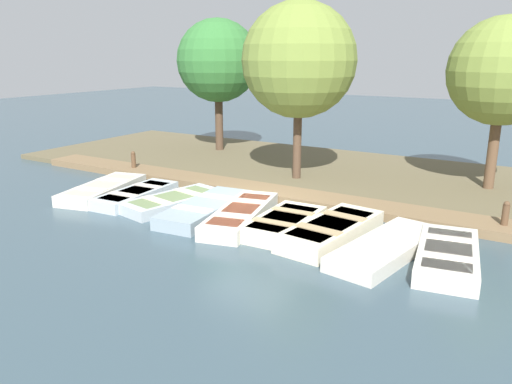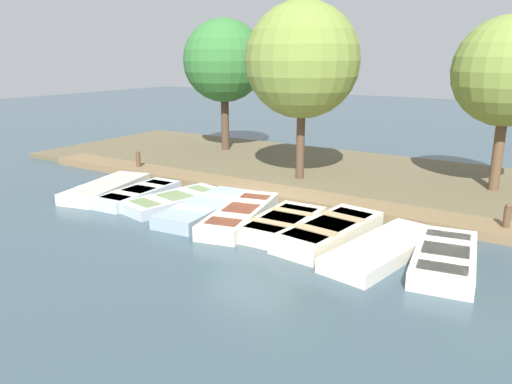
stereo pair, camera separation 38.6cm
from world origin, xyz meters
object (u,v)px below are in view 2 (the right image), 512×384
at_px(rowboat_5, 282,223).
at_px(park_tree_center, 509,72).
at_px(rowboat_2, 174,200).
at_px(rowboat_8, 445,258).
at_px(mooring_post_far, 507,220).
at_px(rowboat_1, 138,194).
at_px(rowboat_6, 329,231).
at_px(rowboat_7, 384,249).
at_px(rowboat_3, 206,208).
at_px(rowboat_0, 106,188).
at_px(park_tree_far_left, 224,61).
at_px(park_tree_left, 302,61).
at_px(rowboat_4, 240,214).
at_px(mooring_post_near, 138,162).

distance_m(rowboat_5, park_tree_center, 8.28).
bearing_deg(park_tree_center, rowboat_2, -50.86).
xyz_separation_m(rowboat_8, mooring_post_far, (-2.63, 0.82, 0.23)).
xyz_separation_m(rowboat_1, rowboat_6, (-0.02, 6.32, 0.05)).
xyz_separation_m(rowboat_1, park_tree_center, (-6.33, 8.98, 3.58)).
distance_m(rowboat_7, park_tree_center, 7.59).
distance_m(rowboat_3, rowboat_7, 5.09).
bearing_deg(rowboat_8, rowboat_2, -100.89).
relative_size(rowboat_0, park_tree_far_left, 0.60).
bearing_deg(rowboat_3, park_tree_left, 167.64).
xyz_separation_m(rowboat_4, rowboat_7, (0.22, 3.96, -0.02)).
distance_m(rowboat_2, park_tree_left, 6.08).
distance_m(rowboat_0, rowboat_2, 2.69).
bearing_deg(rowboat_2, park_tree_center, 141.04).
distance_m(mooring_post_far, park_tree_left, 7.78).
relative_size(rowboat_4, park_tree_center, 0.68).
relative_size(mooring_post_near, park_tree_center, 0.16).
height_order(mooring_post_far, park_tree_left, park_tree_left).
relative_size(rowboat_5, park_tree_far_left, 0.48).
bearing_deg(mooring_post_near, rowboat_5, 71.51).
bearing_deg(rowboat_4, rowboat_0, -102.83).
xyz_separation_m(rowboat_0, rowboat_2, (-0.19, 2.68, -0.02)).
height_order(rowboat_3, park_tree_left, park_tree_left).
distance_m(rowboat_4, park_tree_center, 8.94).
height_order(rowboat_0, rowboat_1, rowboat_0).
bearing_deg(rowboat_4, mooring_post_far, 99.27).
bearing_deg(park_tree_left, park_tree_center, 108.26).
distance_m(rowboat_4, park_tree_left, 5.91).
distance_m(rowboat_1, rowboat_5, 5.06).
bearing_deg(rowboat_2, mooring_post_far, 117.67).
distance_m(rowboat_2, rowboat_4, 2.42).
height_order(rowboat_7, park_tree_center, park_tree_center).
bearing_deg(rowboat_5, rowboat_7, 83.70).
bearing_deg(rowboat_8, park_tree_far_left, -133.05).
bearing_deg(rowboat_1, rowboat_0, -90.70).
bearing_deg(rowboat_6, park_tree_left, -137.65).
bearing_deg(park_tree_left, rowboat_1, -35.79).
bearing_deg(rowboat_8, mooring_post_far, 153.67).
bearing_deg(park_tree_far_left, park_tree_center, 84.82).
xyz_separation_m(rowboat_5, park_tree_far_left, (-7.36, -7.14, 3.78)).
distance_m(rowboat_7, mooring_post_far, 3.45).
distance_m(rowboat_7, mooring_post_near, 10.62).
height_order(rowboat_8, mooring_post_far, mooring_post_far).
height_order(park_tree_left, park_tree_center, park_tree_left).
bearing_deg(park_tree_center, park_tree_left, -71.74).
height_order(rowboat_0, rowboat_8, rowboat_8).
bearing_deg(park_tree_center, rowboat_7, -10.77).
bearing_deg(park_tree_center, rowboat_4, -39.39).
height_order(rowboat_1, mooring_post_near, mooring_post_near).
xyz_separation_m(rowboat_1, rowboat_7, (0.24, 7.73, -0.00)).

